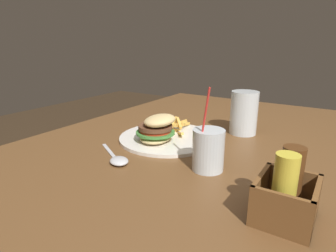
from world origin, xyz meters
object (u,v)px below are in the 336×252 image
juice_glass (208,151)px  spoon (118,160)px  meal_plate_near (163,133)px  beer_glass (243,113)px  condiment_caddy (286,194)px

juice_glass → spoon: (0.09, -0.21, -0.04)m
spoon → meal_plate_near: bearing=118.1°
meal_plate_near → beer_glass: (-0.22, 0.18, 0.04)m
juice_glass → condiment_caddy: juice_glass is taller
condiment_caddy → juice_glass: bearing=-118.7°
juice_glass → condiment_caddy: (0.11, 0.20, 0.00)m
meal_plate_near → condiment_caddy: bearing=61.6°
spoon → condiment_caddy: condiment_caddy is taller
meal_plate_near → juice_glass: (0.11, 0.20, 0.02)m
beer_glass → spoon: size_ratio=0.84×
beer_glass → spoon: beer_glass is taller
meal_plate_near → spoon: bearing=-2.2°
beer_glass → condiment_caddy: size_ratio=1.12×
beer_glass → juice_glass: bearing=4.3°
meal_plate_near → juice_glass: 0.23m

